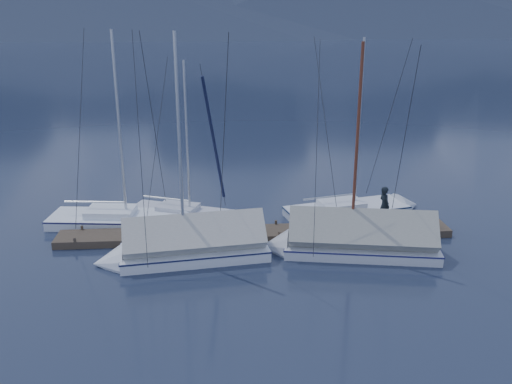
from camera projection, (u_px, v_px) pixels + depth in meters
ground at (260, 256)px, 23.09m from camera, size 1000.00×1000.00×0.00m
dock at (256, 235)px, 24.95m from camera, size 18.00×1.50×0.54m
mooring_posts at (245, 230)px, 24.84m from camera, size 15.12×1.52×0.35m
sailboat_open_left at (138, 221)px, 26.41m from camera, size 7.82×3.34×10.08m
sailboat_open_mid at (198, 217)px, 26.96m from camera, size 6.70×4.07×8.57m
sailboat_open_right at (363, 210)px, 27.92m from camera, size 7.57×3.76×9.64m
sailboat_covered_near at (347, 242)px, 23.29m from camera, size 7.82×3.68×9.79m
sailboat_covered_far at (181, 248)px, 22.63m from camera, size 7.46×3.28×10.15m
person at (384, 206)px, 25.29m from camera, size 0.61×0.77×1.86m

